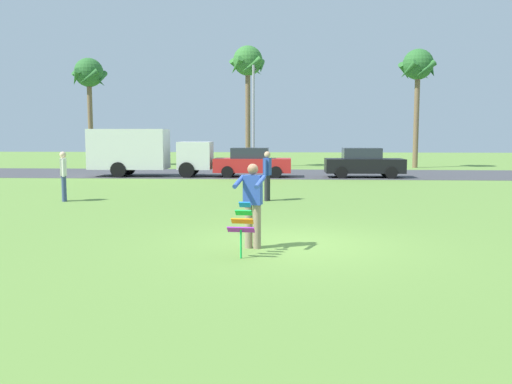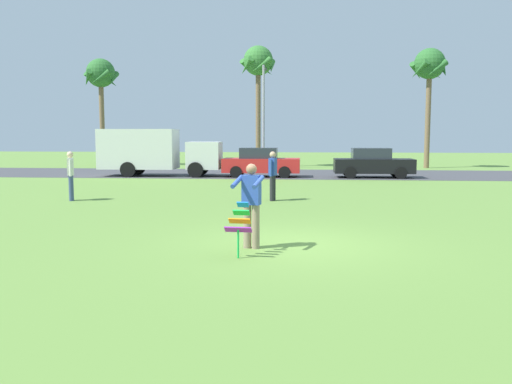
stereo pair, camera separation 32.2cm
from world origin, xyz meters
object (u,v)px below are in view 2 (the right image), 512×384
object	(u,v)px
person_kite_flyer	(251,202)
palm_tree_left_near	(101,77)
streetlight_pole	(264,110)
palm_tree_centre_far	(430,69)
parked_car_red	(261,163)
person_walker_near	(71,174)
person_walker_far	(273,174)
parked_truck_white_box	(153,151)
palm_tree_right_near	(258,66)
parked_car_black	(373,163)
kite_held	(240,222)

from	to	relation	value
person_kite_flyer	palm_tree_left_near	xyz separation A→B (m)	(-14.07, 28.43, 5.58)
streetlight_pole	palm_tree_centre_far	bearing A→B (deg)	7.05
parked_car_red	palm_tree_left_near	world-z (taller)	palm_tree_left_near
palm_tree_left_near	person_walker_near	size ratio (longest dim) A/B	4.57
parked_car_red	palm_tree_centre_far	distance (m)	15.36
person_walker_near	person_walker_far	size ratio (longest dim) A/B	1.00
parked_truck_white_box	person_walker_near	distance (m)	11.29
palm_tree_left_near	palm_tree_centre_far	world-z (taller)	palm_tree_centre_far
palm_tree_right_near	person_walker_far	bearing A→B (deg)	-83.49
parked_car_red	parked_truck_white_box	bearing A→B (deg)	179.99
palm_tree_left_near	palm_tree_centre_far	xyz separation A→B (m)	(23.55, -0.73, 0.28)
person_kite_flyer	streetlight_pole	size ratio (longest dim) A/B	0.25
palm_tree_right_near	streetlight_pole	world-z (taller)	palm_tree_right_near
parked_truck_white_box	palm_tree_left_near	distance (m)	12.90
palm_tree_right_near	streetlight_pole	size ratio (longest dim) A/B	1.23
person_walker_near	person_kite_flyer	bearing A→B (deg)	-46.05
palm_tree_right_near	palm_tree_centre_far	world-z (taller)	palm_tree_right_near
palm_tree_right_near	person_walker_near	world-z (taller)	palm_tree_right_near
parked_car_black	palm_tree_left_near	size ratio (longest dim) A/B	0.53
palm_tree_left_near	palm_tree_centre_far	distance (m)	23.56
parked_truck_white_box	palm_tree_right_near	distance (m)	12.07
person_walker_far	palm_tree_left_near	bearing A→B (deg)	124.47
parked_truck_white_box	person_walker_near	bearing A→B (deg)	-88.65
palm_tree_left_near	palm_tree_centre_far	size ratio (longest dim) A/B	0.96
palm_tree_right_near	parked_car_black	bearing A→B (deg)	-52.99
palm_tree_centre_far	streetlight_pole	distance (m)	11.72
palm_tree_right_near	parked_truck_white_box	bearing A→B (deg)	-118.41
person_walker_far	palm_tree_right_near	bearing A→B (deg)	96.51
parked_car_black	palm_tree_right_near	xyz separation A→B (m)	(-7.03, 9.33, 6.39)
parked_truck_white_box	palm_tree_centre_far	xyz separation A→B (m)	(16.86, 9.04, 5.40)
kite_held	parked_car_black	distance (m)	19.99
kite_held	palm_tree_left_near	bearing A→B (deg)	115.53
person_kite_flyer	parked_car_black	size ratio (longest dim) A/B	0.41
palm_tree_left_near	person_kite_flyer	bearing A→B (deg)	-63.67
kite_held	person_walker_near	xyz separation A→B (m)	(-6.97, 8.11, 0.27)
person_kite_flyer	palm_tree_right_near	bearing A→B (deg)	94.77
parked_car_red	person_walker_far	world-z (taller)	person_walker_far
palm_tree_left_near	person_walker_far	world-z (taller)	palm_tree_left_near
kite_held	palm_tree_right_near	xyz separation A→B (m)	(-2.19, 28.72, 6.51)
parked_car_red	streetlight_pole	bearing A→B (deg)	93.32
palm_tree_centre_far	person_walker_far	size ratio (longest dim) A/B	4.74
parked_car_black	palm_tree_centre_far	bearing A→B (deg)	62.12
person_walker_far	parked_car_red	bearing A→B (deg)	97.00
palm_tree_left_near	palm_tree_right_near	distance (m)	11.76
kite_held	palm_tree_right_near	size ratio (longest dim) A/B	0.12
palm_tree_centre_far	person_walker_far	world-z (taller)	palm_tree_centre_far
person_walker_far	parked_truck_white_box	bearing A→B (deg)	124.54
palm_tree_left_near	palm_tree_centre_far	bearing A→B (deg)	-1.76
parked_truck_white_box	palm_tree_left_near	size ratio (longest dim) A/B	0.85
person_kite_flyer	parked_truck_white_box	world-z (taller)	parked_truck_white_box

